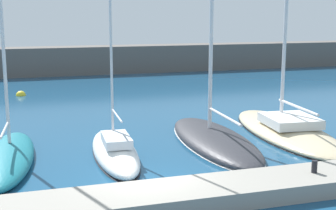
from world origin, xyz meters
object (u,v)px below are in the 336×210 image
sailboat_teal_second (8,155)px  sailboat_white_third (115,150)px  mooring_buoy_yellow (21,96)px  sailboat_sand_fifth (286,128)px  dock_bollard (314,167)px  sailboat_charcoal_fourth (214,138)px

sailboat_teal_second → sailboat_white_third: size_ratio=0.90×
sailboat_white_third → mooring_buoy_yellow: sailboat_white_third is taller
sailboat_sand_fifth → dock_bollard: (-3.12, -7.09, 0.51)m
sailboat_white_third → sailboat_charcoal_fourth: bearing=-78.8°
sailboat_teal_second → dock_bollard: sailboat_teal_second is taller
mooring_buoy_yellow → sailboat_white_third: bearing=-77.5°
sailboat_charcoal_fourth → sailboat_sand_fifth: 4.24m
sailboat_teal_second → sailboat_charcoal_fourth: bearing=-84.2°
sailboat_sand_fifth → sailboat_charcoal_fourth: bearing=102.9°
sailboat_teal_second → sailboat_sand_fifth: size_ratio=0.71×
sailboat_white_third → sailboat_sand_fifth: 9.19m
sailboat_charcoal_fourth → mooring_buoy_yellow: 18.70m
sailboat_white_third → sailboat_teal_second: bearing=85.4°
mooring_buoy_yellow → dock_bollard: dock_bollard is taller
sailboat_white_third → sailboat_sand_fifth: sailboat_sand_fifth is taller
sailboat_charcoal_fourth → mooring_buoy_yellow: (-8.73, 16.54, -0.27)m
sailboat_white_third → sailboat_sand_fifth: size_ratio=0.79×
sailboat_charcoal_fourth → mooring_buoy_yellow: bearing=29.9°
sailboat_sand_fifth → sailboat_teal_second: bearing=98.5°
sailboat_white_third → dock_bollard: size_ratio=31.42×
sailboat_white_third → dock_bollard: bearing=-131.5°
sailboat_teal_second → sailboat_charcoal_fourth: 9.25m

